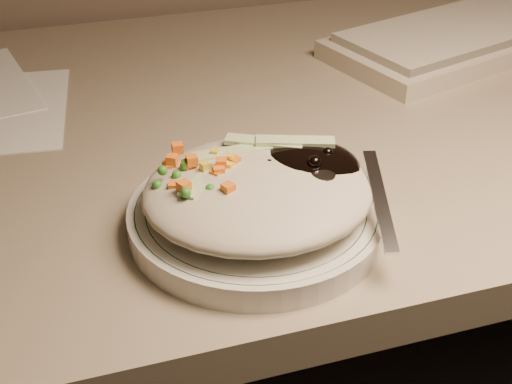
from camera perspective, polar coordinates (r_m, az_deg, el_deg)
name	(u,v)px	position (r m, az deg, el deg)	size (l,w,h in m)	color
desk	(267,248)	(0.92, 0.92, -4.47)	(1.40, 0.70, 0.74)	gray
plate	(256,218)	(0.61, 0.00, -2.07)	(0.22, 0.22, 0.02)	silver
plate_rim	(256,208)	(0.60, 0.00, -1.29)	(0.21, 0.21, 0.00)	#144723
meal	(261,186)	(0.59, 0.42, 0.49)	(0.21, 0.19, 0.05)	#B1A78F
keyboard	(490,29)	(1.06, 18.24, 12.27)	(0.51, 0.30, 0.03)	#BBB099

